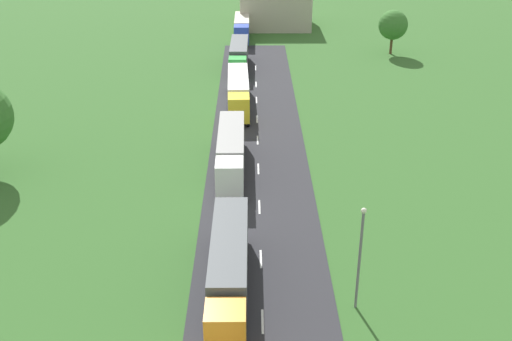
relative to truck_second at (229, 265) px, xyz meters
name	(u,v)px	position (x,y,z in m)	size (l,w,h in m)	color
road	(263,323)	(2.24, -3.39, -2.16)	(10.00, 140.00, 0.06)	#2B2B30
truck_second	(229,265)	(0.00, 0.00, 0.00)	(2.52, 14.00, 3.71)	orange
truck_third	(231,151)	(-0.40, 19.06, -0.02)	(2.57, 13.66, 3.63)	white
truck_fourth	(238,91)	(-0.01, 37.01, -0.05)	(2.84, 14.06, 3.58)	yellow
truck_fifth	(239,55)	(-0.21, 53.36, -0.06)	(2.67, 12.77, 3.61)	green
truck_sixth	(242,27)	(0.01, 71.05, -0.10)	(2.52, 12.73, 3.47)	blue
lamppost_second	(360,253)	(8.50, -1.74, 2.09)	(0.36, 0.36, 7.62)	slate
tree_maple	(393,25)	(23.90, 61.50, 2.40)	(4.59, 4.59, 6.90)	#513823
distant_building	(275,8)	(6.07, 81.57, 1.14)	(12.85, 12.61, 6.65)	#B2A899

